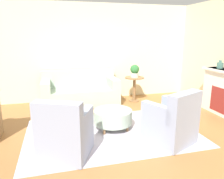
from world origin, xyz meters
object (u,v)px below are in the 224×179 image
armchair_left (65,134)px  potted_plant_on_side_table (135,71)px  ottoman_table (113,116)px  armchair_right (172,122)px  couch (80,92)px  side_table (134,85)px  vase_mantel_near (220,65)px

armchair_left → potted_plant_on_side_table: 3.39m
ottoman_table → armchair_left: bearing=-139.7°
armchair_right → potted_plant_on_side_table: 2.66m
couch → side_table: size_ratio=2.89×
couch → potted_plant_on_side_table: bearing=-5.0°
ottoman_table → vase_mantel_near: (2.83, 0.39, 0.91)m
vase_mantel_near → potted_plant_on_side_table: bearing=141.9°
ottoman_table → potted_plant_on_side_table: potted_plant_on_side_table is taller
potted_plant_on_side_table → side_table: bearing=-90.0°
side_table → vase_mantel_near: bearing=-38.1°
armchair_left → ottoman_table: size_ratio=1.24×
armchair_left → vase_mantel_near: bearing=18.0°
couch → vase_mantel_near: (3.27, -1.48, 0.84)m
couch → ottoman_table: couch is taller
armchair_left → armchair_right: same height
ottoman_table → vase_mantel_near: size_ratio=3.95×
armchair_right → side_table: bearing=84.3°
armchair_left → vase_mantel_near: 4.11m
armchair_left → side_table: bearing=50.6°
couch → side_table: 1.57m
vase_mantel_near → armchair_left: bearing=-162.0°
vase_mantel_near → armchair_right: bearing=-147.6°
potted_plant_on_side_table → armchair_right: bearing=-95.7°
potted_plant_on_side_table → armchair_left: bearing=-129.4°
armchair_right → ottoman_table: size_ratio=1.24×
armchair_left → vase_mantel_near: size_ratio=4.89×
ottoman_table → armchair_right: bearing=-44.9°
armchair_left → ottoman_table: 1.33m
armchair_left → potted_plant_on_side_table: potted_plant_on_side_table is taller
couch → armchair_left: (-0.57, -2.73, 0.05)m
vase_mantel_near → couch: bearing=155.7°
ottoman_table → potted_plant_on_side_table: (1.12, 1.74, 0.64)m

